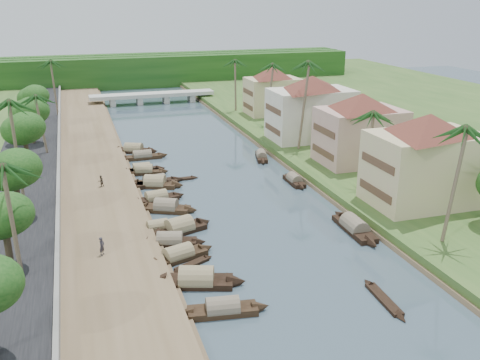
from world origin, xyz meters
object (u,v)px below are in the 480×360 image
object	(u,v)px
bridge	(152,96)
person_near	(102,246)
building_near	(426,158)
sampan_1	(197,280)
sampan_0	(223,309)

from	to	relation	value
bridge	person_near	world-z (taller)	person_near
building_near	sampan_1	size ratio (longest dim) A/B	1.68
bridge	person_near	bearing A→B (deg)	-102.17
building_near	sampan_1	world-z (taller)	building_near
bridge	sampan_0	size ratio (longest dim) A/B	3.64
building_near	person_near	world-z (taller)	building_near
person_near	building_near	bearing A→B (deg)	-53.83
sampan_0	sampan_1	size ratio (longest dim) A/B	0.87
building_near	bridge	bearing A→B (deg)	104.39
sampan_0	person_near	bearing A→B (deg)	133.84
building_near	sampan_0	bearing A→B (deg)	-154.20
sampan_0	building_near	bearing A→B (deg)	33.88
bridge	sampan_1	world-z (taller)	bridge
person_near	sampan_1	bearing A→B (deg)	-98.21
building_near	person_near	distance (m)	35.65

